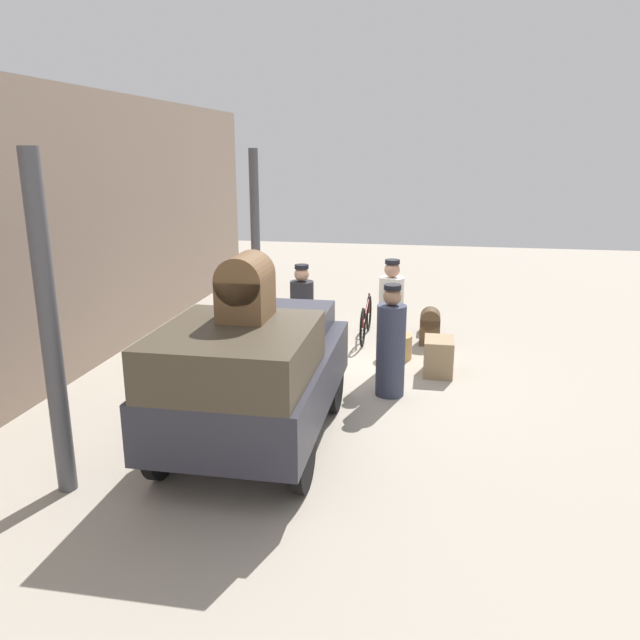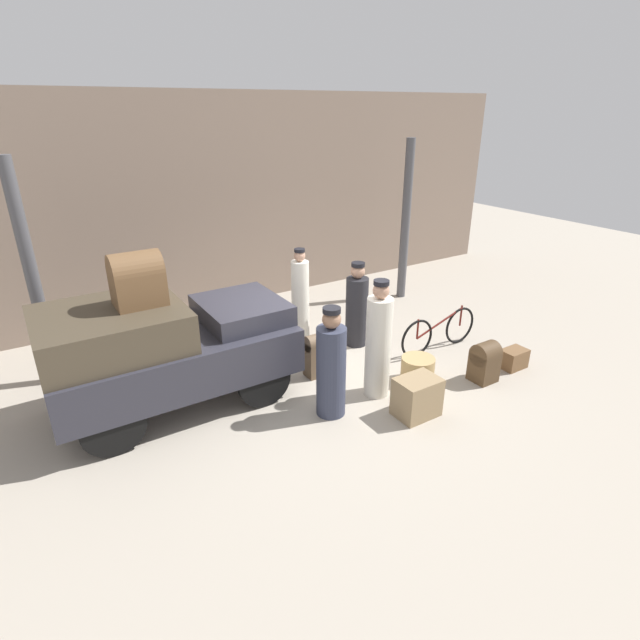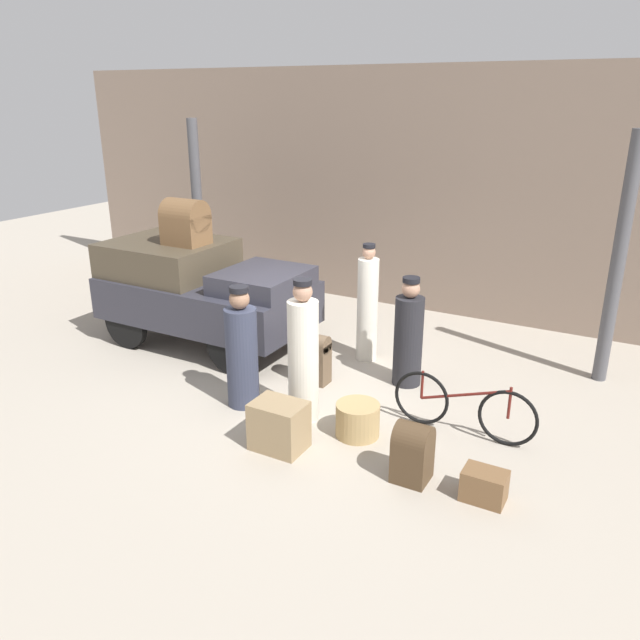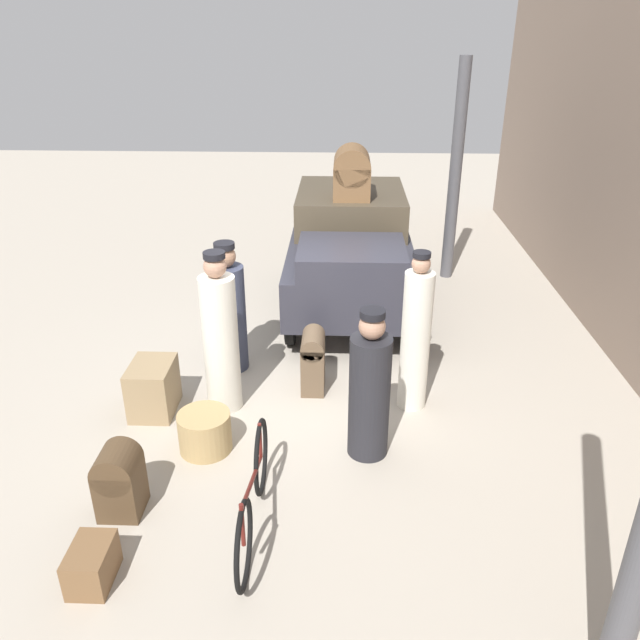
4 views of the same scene
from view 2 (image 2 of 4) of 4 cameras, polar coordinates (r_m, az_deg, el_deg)
The scene contains 16 objects.
ground_plane at distance 8.38m, azimuth -0.42°, elevation -6.73°, with size 30.00×30.00×0.00m, color #A89E8E.
station_building_facade at distance 11.10m, azimuth -11.98°, elevation 12.73°, with size 16.00×0.15×4.50m.
canopy_pillar_left at distance 8.76m, azimuth -30.01°, elevation 4.19°, with size 0.20×0.20×3.57m.
canopy_pillar_right at distance 11.62m, azimuth 9.75°, elevation 11.03°, with size 0.20×0.20×3.57m.
truck at distance 7.62m, azimuth -17.39°, elevation -2.96°, with size 3.47×1.78×1.68m.
bicycle at distance 9.44m, azimuth 13.44°, elevation -1.27°, with size 1.81×0.04×0.77m.
wicker_basket at distance 8.37m, azimuth 11.09°, elevation -5.57°, with size 0.55×0.55×0.42m.
conductor_in_dark_uniform at distance 9.19m, azimuth -2.26°, elevation 2.11°, with size 0.33×0.33×1.87m.
porter_lifting_near_truck at distance 7.63m, azimuth 6.68°, elevation -2.73°, with size 0.39×0.39×1.88m.
porter_carrying_trunk at distance 7.14m, azimuth 1.28°, elevation -5.44°, with size 0.43×0.43×1.68m.
porter_with_bicycle at distance 9.29m, azimuth 4.22°, elevation 1.34°, with size 0.41×0.41×1.61m.
trunk_wicker_pale at distance 7.47m, azimuth 11.02°, elevation -8.63°, with size 0.62×0.47×0.59m.
suitcase_tan_flat at distance 9.27m, azimuth 21.24°, elevation -4.13°, with size 0.45×0.31×0.34m.
trunk_barrel_dark at distance 8.60m, azimuth 18.30°, elevation -4.47°, with size 0.38×0.37×0.69m.
suitcase_black_upright at distance 8.33m, azimuth -0.09°, elevation -3.76°, with size 0.48×0.27×0.75m.
trunk_on_truck_roof at distance 7.18m, azimuth -20.19°, elevation 4.42°, with size 0.66×0.53×0.74m.
Camera 2 is at (-3.84, -6.15, 4.19)m, focal length 28.00 mm.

